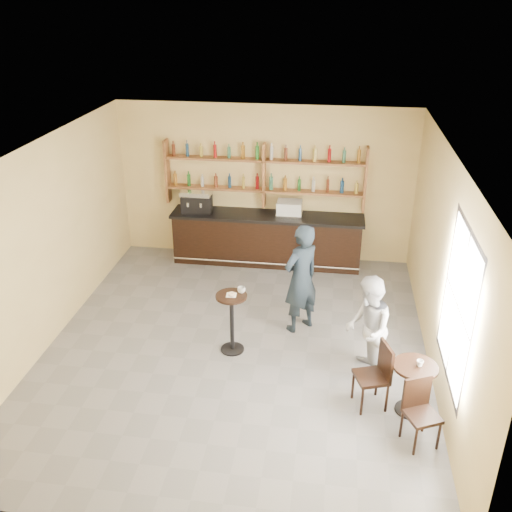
# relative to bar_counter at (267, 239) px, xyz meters

# --- Properties ---
(floor) EXTENTS (7.00, 7.00, 0.00)m
(floor) POSITION_rel_bar_counter_xyz_m (-0.10, -3.15, -0.53)
(floor) COLOR slate
(floor) RESTS_ON ground
(ceiling) EXTENTS (7.00, 7.00, 0.00)m
(ceiling) POSITION_rel_bar_counter_xyz_m (-0.10, -3.15, 2.67)
(ceiling) COLOR white
(ceiling) RESTS_ON wall_back
(wall_back) EXTENTS (7.00, 0.00, 7.00)m
(wall_back) POSITION_rel_bar_counter_xyz_m (-0.10, 0.35, 1.07)
(wall_back) COLOR #E5C882
(wall_back) RESTS_ON floor
(wall_front) EXTENTS (7.00, 0.00, 7.00)m
(wall_front) POSITION_rel_bar_counter_xyz_m (-0.10, -6.65, 1.07)
(wall_front) COLOR #E5C882
(wall_front) RESTS_ON floor
(wall_left) EXTENTS (0.00, 7.00, 7.00)m
(wall_left) POSITION_rel_bar_counter_xyz_m (-3.10, -3.15, 1.07)
(wall_left) COLOR #E5C882
(wall_left) RESTS_ON floor
(wall_right) EXTENTS (0.00, 7.00, 7.00)m
(wall_right) POSITION_rel_bar_counter_xyz_m (2.90, -3.15, 1.07)
(wall_right) COLOR #E5C882
(wall_right) RESTS_ON floor
(window_pane) EXTENTS (0.00, 2.00, 2.00)m
(window_pane) POSITION_rel_bar_counter_xyz_m (2.90, -4.35, 1.17)
(window_pane) COLOR white
(window_pane) RESTS_ON wall_right
(window_frame) EXTENTS (0.04, 1.70, 2.10)m
(window_frame) POSITION_rel_bar_counter_xyz_m (2.89, -4.35, 1.17)
(window_frame) COLOR black
(window_frame) RESTS_ON wall_right
(shelf_unit) EXTENTS (4.00, 0.26, 1.40)m
(shelf_unit) POSITION_rel_bar_counter_xyz_m (-0.10, 0.22, 1.28)
(shelf_unit) COLOR brown
(shelf_unit) RESTS_ON wall_back
(liquor_bottles) EXTENTS (3.68, 0.10, 1.00)m
(liquor_bottles) POSITION_rel_bar_counter_xyz_m (-0.10, 0.22, 1.45)
(liquor_bottles) COLOR #8C5919
(liquor_bottles) RESTS_ON shelf_unit
(bar_counter) EXTENTS (3.90, 0.76, 1.06)m
(bar_counter) POSITION_rel_bar_counter_xyz_m (0.00, 0.00, 0.00)
(bar_counter) COLOR black
(bar_counter) RESTS_ON floor
(espresso_machine) EXTENTS (0.67, 0.48, 0.44)m
(espresso_machine) POSITION_rel_bar_counter_xyz_m (-1.45, 0.00, 0.75)
(espresso_machine) COLOR black
(espresso_machine) RESTS_ON bar_counter
(pastry_case) EXTENTS (0.57, 0.49, 0.31)m
(pastry_case) POSITION_rel_bar_counter_xyz_m (0.45, 0.00, 0.68)
(pastry_case) COLOR silver
(pastry_case) RESTS_ON bar_counter
(pedestal_table) EXTENTS (0.62, 0.62, 1.00)m
(pedestal_table) POSITION_rel_bar_counter_xyz_m (-0.15, -3.25, -0.03)
(pedestal_table) COLOR black
(pedestal_table) RESTS_ON floor
(napkin) EXTENTS (0.16, 0.16, 0.00)m
(napkin) POSITION_rel_bar_counter_xyz_m (-0.15, -3.25, 0.47)
(napkin) COLOR white
(napkin) RESTS_ON pedestal_table
(donut) EXTENTS (0.15, 0.15, 0.04)m
(donut) POSITION_rel_bar_counter_xyz_m (-0.14, -3.26, 0.50)
(donut) COLOR #D5924E
(donut) RESTS_ON napkin
(cup_pedestal) EXTENTS (0.14, 0.14, 0.09)m
(cup_pedestal) POSITION_rel_bar_counter_xyz_m (-0.01, -3.15, 0.52)
(cup_pedestal) COLOR white
(cup_pedestal) RESTS_ON pedestal_table
(man_main) EXTENTS (0.80, 0.80, 1.88)m
(man_main) POSITION_rel_bar_counter_xyz_m (0.86, -2.45, 0.41)
(man_main) COLOR black
(man_main) RESTS_ON floor
(cafe_table) EXTENTS (0.64, 0.64, 0.75)m
(cafe_table) POSITION_rel_bar_counter_xyz_m (2.50, -4.33, -0.15)
(cafe_table) COLOR black
(cafe_table) RESTS_ON floor
(cup_cafe) EXTENTS (0.10, 0.10, 0.09)m
(cup_cafe) POSITION_rel_bar_counter_xyz_m (2.55, -4.33, 0.27)
(cup_cafe) COLOR white
(cup_cafe) RESTS_ON cafe_table
(chair_west) EXTENTS (0.53, 0.53, 0.96)m
(chair_west) POSITION_rel_bar_counter_xyz_m (1.95, -4.28, -0.05)
(chair_west) COLOR black
(chair_west) RESTS_ON floor
(chair_south) EXTENTS (0.52, 0.52, 0.90)m
(chair_south) POSITION_rel_bar_counter_xyz_m (2.55, -4.93, -0.08)
(chair_south) COLOR black
(chair_south) RESTS_ON floor
(patron_second) EXTENTS (0.64, 0.80, 1.62)m
(patron_second) POSITION_rel_bar_counter_xyz_m (1.90, -3.61, 0.28)
(patron_second) COLOR #AEAFB4
(patron_second) RESTS_ON floor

